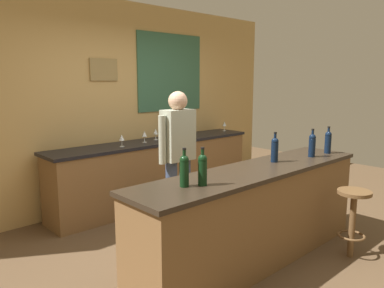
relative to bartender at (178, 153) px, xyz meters
The scene contains 16 objects.
ground_plane 1.12m from the bartender, 79.97° to the right, with size 10.00×10.00×0.00m, color brown.
back_wall 1.52m from the bartender, 85.12° to the left, with size 6.00×0.09×2.80m.
bar_counter 1.11m from the bartender, 83.96° to the right, with size 2.76×0.60×0.92m.
side_counter 1.27m from the bartender, 64.37° to the left, with size 3.19×0.56×0.90m.
bartender is the anchor object (origin of this frame).
bar_stool 1.89m from the bartender, 61.22° to the right, with size 0.32×0.32×0.68m.
wine_bottle_a 1.27m from the bartender, 128.49° to the right, with size 0.07×0.07×0.31m.
wine_bottle_b 1.25m from the bartender, 121.88° to the right, with size 0.07×0.07×0.31m.
wine_bottle_c 1.06m from the bartender, 63.55° to the right, with size 0.07×0.07×0.31m.
wine_bottle_d 1.45m from the bartender, 47.54° to the right, with size 0.07×0.07×0.31m.
wine_bottle_e 1.69m from the bartender, 39.85° to the right, with size 0.07×0.07×0.31m.
wine_glass_a 0.97m from the bartender, 97.26° to the left, with size 0.07×0.07×0.16m.
wine_glass_b 1.07m from the bartender, 74.64° to the left, with size 0.07×0.07×0.16m.
wine_glass_c 1.23m from the bartender, 64.34° to the left, with size 0.07×0.07×0.16m.
wine_glass_d 1.42m from the bartender, 42.44° to the left, with size 0.07×0.07×0.16m.
wine_glass_e 2.24m from the bartender, 29.14° to the left, with size 0.07×0.07×0.16m.
Camera 1 is at (-2.75, -2.48, 1.74)m, focal length 34.87 mm.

